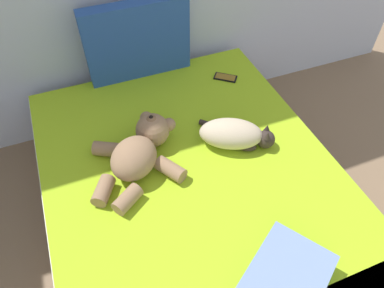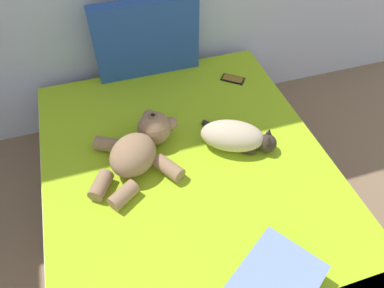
{
  "view_description": "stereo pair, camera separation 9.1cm",
  "coord_description": "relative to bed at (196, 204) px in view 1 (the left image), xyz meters",
  "views": [
    {
      "loc": [
        1.51,
        2.27,
        1.92
      ],
      "look_at": [
        1.97,
        3.43,
        0.55
      ],
      "focal_mm": 33.66,
      "sensor_mm": 36.0,
      "label": 1
    },
    {
      "loc": [
        1.6,
        2.24,
        1.92
      ],
      "look_at": [
        1.97,
        3.43,
        0.55
      ],
      "focal_mm": 33.66,
      "sensor_mm": 36.0,
      "label": 2
    }
  ],
  "objects": [
    {
      "name": "bed",
      "position": [
        0.0,
        0.0,
        0.0
      ],
      "size": [
        1.53,
        2.05,
        0.46
      ],
      "color": "#9E7A56",
      "rests_on": "ground_plane"
    },
    {
      "name": "patterned_cushion",
      "position": [
        -0.01,
        0.96,
        0.48
      ],
      "size": [
        0.66,
        0.1,
        0.49
      ],
      "color": "#264C99",
      "rests_on": "bed"
    },
    {
      "name": "cat",
      "position": [
        0.28,
        0.15,
        0.3
      ],
      "size": [
        0.41,
        0.38,
        0.15
      ],
      "color": "#C6B293",
      "rests_on": "bed"
    },
    {
      "name": "teddy_bear",
      "position": [
        -0.22,
        0.22,
        0.32
      ],
      "size": [
        0.53,
        0.55,
        0.2
      ],
      "color": "#937051",
      "rests_on": "bed"
    },
    {
      "name": "cell_phone",
      "position": [
        0.49,
        0.7,
        0.24
      ],
      "size": [
        0.16,
        0.15,
        0.01
      ],
      "color": "black",
      "rests_on": "bed"
    },
    {
      "name": "throw_pillow",
      "position": [
        0.11,
        -0.63,
        0.29
      ],
      "size": [
        0.49,
        0.45,
        0.11
      ],
      "primitive_type": "cube",
      "rotation": [
        0.0,
        0.0,
        0.59
      ],
      "color": "#728CB7",
      "rests_on": "bed"
    }
  ]
}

